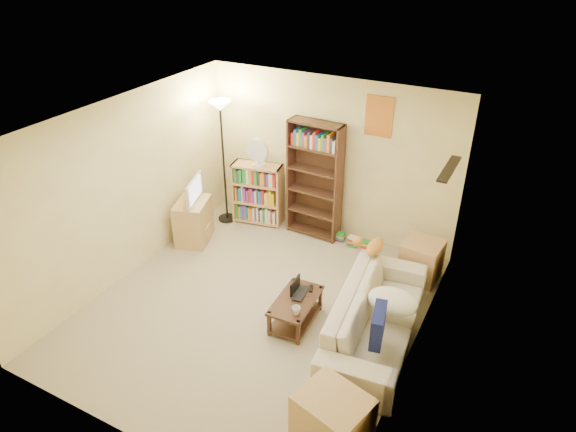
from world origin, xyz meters
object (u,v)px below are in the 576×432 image
(television, at_px, (190,191))
(floor_lamp, at_px, (221,127))
(sofa, at_px, (376,316))
(tabby_cat, at_px, (372,246))
(coffee_table, at_px, (296,308))
(laptop, at_px, (304,294))
(short_bookshelf, at_px, (258,194))
(side_table, at_px, (421,260))
(desk_fan, at_px, (258,153))
(tv_stand, at_px, (193,221))
(end_cabinet, at_px, (332,418))
(tall_bookshelf, at_px, (315,178))
(mug, at_px, (296,311))

(television, relative_size, floor_lamp, 0.32)
(sofa, xyz_separation_m, television, (-3.25, 0.80, 0.54))
(tabby_cat, relative_size, television, 0.79)
(coffee_table, bearing_deg, laptop, 67.89)
(floor_lamp, bearing_deg, sofa, -26.61)
(short_bookshelf, bearing_deg, sofa, -44.43)
(tabby_cat, relative_size, side_table, 0.89)
(coffee_table, xyz_separation_m, desk_fan, (-1.64, 1.91, 1.05))
(tabby_cat, height_order, desk_fan, desk_fan)
(tabby_cat, bearing_deg, tv_stand, -179.55)
(coffee_table, relative_size, floor_lamp, 0.40)
(tabby_cat, xyz_separation_m, end_cabinet, (0.48, -2.34, -0.47))
(tv_stand, bearing_deg, laptop, -38.68)
(sofa, xyz_separation_m, desk_fan, (-2.60, 1.72, 0.94))
(side_table, bearing_deg, tall_bookshelf, 167.87)
(mug, bearing_deg, tabby_cat, 69.62)
(television, xyz_separation_m, tall_bookshelf, (1.57, 1.05, 0.12))
(end_cabinet, bearing_deg, tv_stand, 145.35)
(mug, relative_size, short_bookshelf, 0.12)
(desk_fan, relative_size, side_table, 0.80)
(tabby_cat, relative_size, laptop, 1.45)
(coffee_table, distance_m, television, 2.57)
(tv_stand, relative_size, short_bookshelf, 0.66)
(sofa, relative_size, television, 3.53)
(tv_stand, relative_size, tall_bookshelf, 0.36)
(mug, height_order, side_table, side_table)
(tv_stand, distance_m, desk_fan, 1.46)
(short_bookshelf, height_order, side_table, short_bookshelf)
(laptop, relative_size, end_cabinet, 0.55)
(mug, bearing_deg, coffee_table, 117.84)
(side_table, bearing_deg, tv_stand, -169.11)
(sofa, bearing_deg, floor_lamp, 57.26)
(end_cabinet, bearing_deg, side_table, 88.99)
(laptop, height_order, tall_bookshelf, tall_bookshelf)
(tv_stand, bearing_deg, television, 71.57)
(tv_stand, relative_size, end_cabinet, 1.05)
(mug, bearing_deg, television, 153.08)
(short_bookshelf, relative_size, floor_lamp, 0.50)
(sofa, relative_size, mug, 18.68)
(desk_fan, distance_m, side_table, 2.94)
(desk_fan, bearing_deg, tv_stand, -124.98)
(mug, bearing_deg, desk_fan, 129.34)
(sofa, height_order, tv_stand, tv_stand)
(mug, xyz_separation_m, side_table, (0.99, 1.88, -0.12))
(coffee_table, bearing_deg, mug, -65.09)
(tall_bookshelf, bearing_deg, floor_lamp, -167.27)
(tabby_cat, xyz_separation_m, tall_bookshelf, (-1.31, 1.03, 0.25))
(coffee_table, bearing_deg, floor_lamp, 138.16)
(coffee_table, height_order, end_cabinet, end_cabinet)
(short_bookshelf, distance_m, side_table, 2.84)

